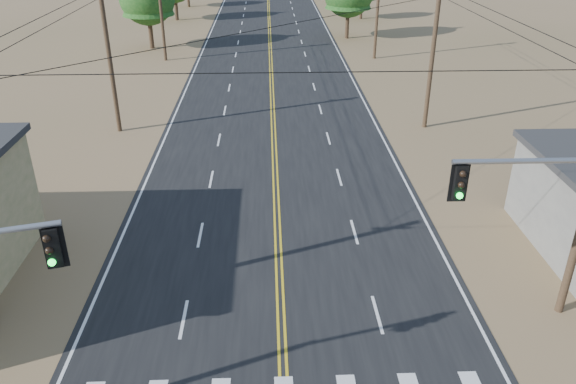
{
  "coord_description": "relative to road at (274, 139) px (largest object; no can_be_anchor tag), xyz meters",
  "views": [
    {
      "loc": [
        -0.36,
        -4.49,
        13.56
      ],
      "look_at": [
        0.39,
        15.38,
        3.5
      ],
      "focal_mm": 35.0,
      "sensor_mm": 36.0,
      "label": 1
    }
  ],
  "objects": [
    {
      "name": "road",
      "position": [
        0.0,
        0.0,
        0.0
      ],
      "size": [
        15.0,
        200.0,
        0.02
      ],
      "primitive_type": "cube",
      "color": "black",
      "rests_on": "ground"
    },
    {
      "name": "utility_pole_left_mid",
      "position": [
        -10.5,
        2.0,
        5.11
      ],
      "size": [
        1.8,
        0.3,
        10.0
      ],
      "color": "#4C3826",
      "rests_on": "ground"
    },
    {
      "name": "utility_pole_left_far",
      "position": [
        -10.5,
        22.0,
        5.11
      ],
      "size": [
        1.8,
        0.3,
        10.0
      ],
      "color": "#4C3826",
      "rests_on": "ground"
    },
    {
      "name": "utility_pole_right_mid",
      "position": [
        10.5,
        2.0,
        5.11
      ],
      "size": [
        1.8,
        0.3,
        10.0
      ],
      "color": "#4C3826",
      "rests_on": "ground"
    },
    {
      "name": "utility_pole_right_far",
      "position": [
        10.5,
        22.0,
        5.11
      ],
      "size": [
        1.8,
        0.3,
        10.0
      ],
      "color": "#4C3826",
      "rests_on": "ground"
    }
  ]
}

